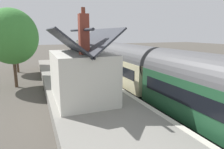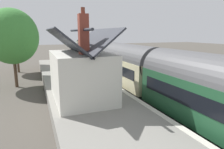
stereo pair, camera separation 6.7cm
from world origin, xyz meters
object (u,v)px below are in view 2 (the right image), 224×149
object	(u,v)px
train	(153,75)
bench_near_building	(75,66)
planter_edge_far	(69,78)
station_sign_board	(97,67)
planter_bench_left	(73,60)
planter_under_sign	(71,70)
planter_by_door	(66,66)
bench_mid_platform	(78,70)
lamp_post_platform	(78,48)
tree_behind_building	(15,33)
planter_corner_building	(61,60)
station_building	(81,74)
tree_distant	(12,37)

from	to	relation	value
train	bench_near_building	xyz separation A→B (m)	(10.71, 3.88, -0.77)
train	planter_edge_far	xyz separation A→B (m)	(5.08, 5.53, -0.89)
planter_edge_far	station_sign_board	xyz separation A→B (m)	(0.39, -2.84, 0.84)
train	planter_bench_left	xyz separation A→B (m)	(17.42, 2.81, -0.84)
planter_under_sign	station_sign_board	bearing A→B (deg)	-155.04
bench_near_building	planter_by_door	distance (m)	1.11
train	bench_mid_platform	distance (m)	9.07
train	planter_under_sign	bearing A→B (deg)	25.62
lamp_post_platform	tree_behind_building	world-z (taller)	tree_behind_building
planter_under_sign	lamp_post_platform	world-z (taller)	lamp_post_platform
tree_behind_building	bench_mid_platform	bearing A→B (deg)	-146.01
planter_corner_building	lamp_post_platform	size ratio (longest dim) A/B	0.29
station_building	bench_near_building	size ratio (longest dim) A/B	4.24
station_sign_board	tree_distant	distance (m)	8.69
planter_under_sign	tree_distant	world-z (taller)	tree_distant
train	station_building	distance (m)	5.45
planter_edge_far	tree_behind_building	world-z (taller)	tree_behind_building
bench_mid_platform	station_sign_board	world-z (taller)	station_sign_board
train	planter_corner_building	bearing A→B (deg)	14.99
planter_bench_left	tree_behind_building	xyz separation A→B (m)	(-0.03, 7.58, 3.99)
planter_bench_left	lamp_post_platform	xyz separation A→B (m)	(-3.09, -0.09, 2.03)
train	station_building	bearing A→B (deg)	87.66
tree_distant	planter_corner_building	bearing A→B (deg)	-32.87
planter_edge_far	bench_mid_platform	bearing A→B (deg)	-25.66
planter_under_sign	bench_mid_platform	bearing A→B (deg)	-162.61
planter_under_sign	planter_by_door	xyz separation A→B (m)	(1.97, 0.22, 0.13)
bench_mid_platform	tree_behind_building	distance (m)	11.92
planter_corner_building	lamp_post_platform	xyz separation A→B (m)	(-3.10, -1.95, 1.92)
bench_near_building	planter_by_door	world-z (taller)	planter_by_door
planter_by_door	planter_bench_left	size ratio (longest dim) A/B	1.19
planter_bench_left	station_sign_board	xyz separation A→B (m)	(-11.95, -0.12, 0.78)
planter_by_door	planter_corner_building	distance (m)	6.03
train	planter_edge_far	distance (m)	7.56
train	planter_by_door	size ratio (longest dim) A/B	20.58
bench_near_building	planter_edge_far	world-z (taller)	bench_near_building
planter_bench_left	lamp_post_platform	distance (m)	3.70
planter_corner_building	station_sign_board	distance (m)	12.13
station_building	planter_corner_building	world-z (taller)	station_building
station_building	station_sign_board	xyz separation A→B (m)	(5.25, -2.74, -0.50)
station_building	planter_edge_far	xyz separation A→B (m)	(4.86, 0.10, -1.34)
station_building	lamp_post_platform	size ratio (longest dim) A/B	1.74
planter_edge_far	lamp_post_platform	world-z (taller)	lamp_post_platform
station_building	bench_mid_platform	distance (m)	8.04
bench_mid_platform	train	bearing A→B (deg)	-153.08
planter_edge_far	planter_bench_left	xyz separation A→B (m)	(12.34, -2.72, 0.06)
planter_edge_far	tree_distant	xyz separation A→B (m)	(3.94, 4.57, 3.66)
bench_near_building	planter_by_door	bearing A→B (deg)	51.53
planter_bench_left	planter_by_door	bearing A→B (deg)	162.15
tree_distant	planter_by_door	bearing A→B (deg)	-66.02
lamp_post_platform	station_sign_board	bearing A→B (deg)	-179.81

